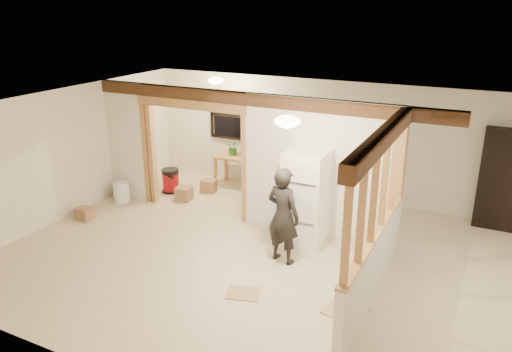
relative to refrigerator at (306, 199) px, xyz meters
The scene contains 28 objects.
floor 1.17m from the refrigerator, 98.74° to the right, with size 9.00×6.50×0.01m, color beige.
ceiling 1.85m from the refrigerator, 98.74° to the right, with size 9.00×6.50×0.01m, color white.
wall_back 2.48m from the refrigerator, 92.90° to the left, with size 9.00×0.01×2.50m, color silver.
wall_front 4.08m from the refrigerator, 91.75° to the right, with size 9.00×0.01×2.50m, color silver.
wall_left 4.71m from the refrigerator, behind, with size 0.01×6.50×2.50m, color silver.
partition_left_stub 4.21m from the refrigerator, behind, with size 0.90×0.12×2.50m, color silver.
partition_center 0.58m from the refrigerator, 79.07° to the left, with size 2.80×0.12×2.50m, color silver.
doorway_frame 2.57m from the refrigerator, behind, with size 2.46×0.14×2.20m, color #B3814B.
header_beam_back 1.95m from the refrigerator, 160.62° to the left, with size 7.00×0.18×0.22m, color #4B2D19.
header_beam_right 2.45m from the refrigerator, 39.22° to the right, with size 0.18×3.30×0.22m, color #4B2D19.
pony_wall 1.94m from the refrigerator, 39.22° to the right, with size 0.12×3.20×1.00m, color silver.
stud_partition 2.08m from the refrigerator, 39.22° to the right, with size 0.14×3.20×1.32m, color #B3814B.
window_back 3.68m from the refrigerator, 139.03° to the left, with size 1.12×0.10×1.10m, color black.
ceiling_dome_main 2.10m from the refrigerator, 82.31° to the right, with size 0.36×0.36×0.16m, color #FFEABF.
ceiling_dome_util 3.44m from the refrigerator, 150.32° to the left, with size 0.32×0.32×0.14m, color #FFEABF.
hanging_bulb 2.63m from the refrigerator, 159.47° to the left, with size 0.07×0.07×0.07m, color #FFD88C.
refrigerator is the anchor object (origin of this frame).
woman 0.75m from the refrigerator, 97.13° to the right, with size 0.59×0.38×1.61m, color black.
work_table 3.07m from the refrigerator, 139.24° to the left, with size 1.18×0.59×0.74m, color #B3814B.
potted_plant 3.19m from the refrigerator, 141.58° to the left, with size 0.30×0.26×0.33m, color #2E5122.
shop_vac 3.76m from the refrigerator, 164.00° to the left, with size 0.41×0.41×0.54m, color #9B0810.
bookshelf 3.77m from the refrigerator, 36.03° to the left, with size 0.95×0.32×1.89m, color black.
bucket 4.23m from the refrigerator, behind, with size 0.34×0.34×0.43m, color white.
box_util_a 3.23m from the refrigerator, 153.59° to the left, with size 0.32×0.28×0.28m, color #8F6845.
box_util_b 3.21m from the refrigerator, 166.11° to the left, with size 0.31×0.31×0.29m, color #8F6845.
box_front 4.38m from the refrigerator, 167.24° to the right, with size 0.30×0.24×0.24m, color #8F6845.
floor_panel_near 2.24m from the refrigerator, 53.08° to the right, with size 0.52×0.52×0.02m, color tan.
floor_panel_far 2.09m from the refrigerator, 96.18° to the right, with size 0.48×0.38×0.02m, color tan.
Camera 1 is at (2.88, -6.65, 4.02)m, focal length 35.00 mm.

